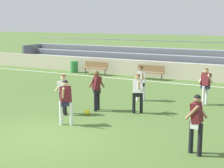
{
  "coord_description": "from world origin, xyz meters",
  "views": [
    {
      "loc": [
        6.81,
        -8.21,
        3.67
      ],
      "look_at": [
        -0.03,
        4.73,
        0.96
      ],
      "focal_mm": 54.9,
      "sensor_mm": 36.0,
      "label": 1
    }
  ],
  "objects_px": {
    "player_white_deep_cover": "(141,80)",
    "player_dark_wide_left": "(97,87)",
    "player_dark_dropping_back": "(196,119)",
    "bleacher_stand": "(186,61)",
    "trash_bin": "(74,67)",
    "player_white_overlapping": "(64,91)",
    "bench_centre_sideline": "(151,71)",
    "player_dark_on_ball": "(206,83)",
    "soccer_ball": "(87,112)",
    "bench_near_wall_gap": "(96,67)",
    "player_white_challenging": "(138,90)",
    "player_dark_pressing_high": "(66,98)"
  },
  "relations": [
    {
      "from": "player_white_deep_cover",
      "to": "player_dark_wide_left",
      "type": "bearing_deg",
      "value": -109.46
    },
    {
      "from": "player_dark_wide_left",
      "to": "player_white_challenging",
      "type": "xyz_separation_m",
      "value": [
        1.65,
        0.43,
        -0.05
      ]
    },
    {
      "from": "player_dark_pressing_high",
      "to": "player_dark_dropping_back",
      "type": "relative_size",
      "value": 0.96
    },
    {
      "from": "bench_near_wall_gap",
      "to": "player_white_overlapping",
      "type": "bearing_deg",
      "value": -66.56
    },
    {
      "from": "trash_bin",
      "to": "player_dark_wide_left",
      "type": "relative_size",
      "value": 0.49
    },
    {
      "from": "bench_centre_sideline",
      "to": "player_dark_on_ball",
      "type": "relative_size",
      "value": 1.09
    },
    {
      "from": "bench_centre_sideline",
      "to": "soccer_ball",
      "type": "height_order",
      "value": "bench_centre_sideline"
    },
    {
      "from": "player_dark_wide_left",
      "to": "player_white_deep_cover",
      "type": "relative_size",
      "value": 1.03
    },
    {
      "from": "bleacher_stand",
      "to": "soccer_ball",
      "type": "height_order",
      "value": "bleacher_stand"
    },
    {
      "from": "bench_centre_sideline",
      "to": "trash_bin",
      "type": "relative_size",
      "value": 2.2
    },
    {
      "from": "trash_bin",
      "to": "player_white_overlapping",
      "type": "height_order",
      "value": "player_white_overlapping"
    },
    {
      "from": "bench_centre_sideline",
      "to": "trash_bin",
      "type": "bearing_deg",
      "value": 177.93
    },
    {
      "from": "trash_bin",
      "to": "soccer_ball",
      "type": "height_order",
      "value": "trash_bin"
    },
    {
      "from": "player_dark_dropping_back",
      "to": "player_white_deep_cover",
      "type": "bearing_deg",
      "value": 126.31
    },
    {
      "from": "bleacher_stand",
      "to": "soccer_ball",
      "type": "xyz_separation_m",
      "value": [
        -0.56,
        -11.97,
        -0.83
      ]
    },
    {
      "from": "player_white_challenging",
      "to": "soccer_ball",
      "type": "height_order",
      "value": "player_white_challenging"
    },
    {
      "from": "trash_bin",
      "to": "player_white_deep_cover",
      "type": "distance_m",
      "value": 9.76
    },
    {
      "from": "soccer_ball",
      "to": "player_dark_dropping_back",
      "type": "bearing_deg",
      "value": -23.16
    },
    {
      "from": "player_dark_on_ball",
      "to": "soccer_ball",
      "type": "xyz_separation_m",
      "value": [
        -3.74,
        -3.85,
        -0.87
      ]
    },
    {
      "from": "player_dark_on_ball",
      "to": "player_dark_pressing_high",
      "type": "distance_m",
      "value": 6.49
    },
    {
      "from": "bench_centre_sideline",
      "to": "bench_near_wall_gap",
      "type": "bearing_deg",
      "value": 180.0
    },
    {
      "from": "trash_bin",
      "to": "player_dark_dropping_back",
      "type": "height_order",
      "value": "player_dark_dropping_back"
    },
    {
      "from": "player_dark_pressing_high",
      "to": "player_dark_on_ball",
      "type": "bearing_deg",
      "value": 55.29
    },
    {
      "from": "trash_bin",
      "to": "player_white_overlapping",
      "type": "distance_m",
      "value": 11.28
    },
    {
      "from": "player_white_overlapping",
      "to": "player_dark_on_ball",
      "type": "relative_size",
      "value": 0.98
    },
    {
      "from": "trash_bin",
      "to": "player_dark_pressing_high",
      "type": "bearing_deg",
      "value": -57.25
    },
    {
      "from": "player_dark_wide_left",
      "to": "player_dark_on_ball",
      "type": "height_order",
      "value": "player_dark_wide_left"
    },
    {
      "from": "player_dark_dropping_back",
      "to": "bleacher_stand",
      "type": "bearing_deg",
      "value": 106.91
    },
    {
      "from": "player_white_deep_cover",
      "to": "player_dark_pressing_high",
      "type": "relative_size",
      "value": 1.0
    },
    {
      "from": "player_white_deep_cover",
      "to": "player_dark_pressing_high",
      "type": "distance_m",
      "value": 4.83
    },
    {
      "from": "bleacher_stand",
      "to": "player_white_challenging",
      "type": "distance_m",
      "value": 10.84
    },
    {
      "from": "player_white_overlapping",
      "to": "player_dark_dropping_back",
      "type": "xyz_separation_m",
      "value": [
        5.68,
        -1.72,
        0.06
      ]
    },
    {
      "from": "player_white_deep_cover",
      "to": "soccer_ball",
      "type": "bearing_deg",
      "value": -105.38
    },
    {
      "from": "player_white_overlapping",
      "to": "player_dark_wide_left",
      "type": "distance_m",
      "value": 1.4
    },
    {
      "from": "player_white_deep_cover",
      "to": "player_dark_on_ball",
      "type": "height_order",
      "value": "player_dark_on_ball"
    },
    {
      "from": "bleacher_stand",
      "to": "player_dark_on_ball",
      "type": "xyz_separation_m",
      "value": [
        3.18,
        -8.11,
        0.04
      ]
    },
    {
      "from": "player_white_deep_cover",
      "to": "player_dark_dropping_back",
      "type": "relative_size",
      "value": 0.95
    },
    {
      "from": "trash_bin",
      "to": "player_white_overlapping",
      "type": "bearing_deg",
      "value": -58.0
    },
    {
      "from": "player_dark_wide_left",
      "to": "bench_centre_sideline",
      "type": "bearing_deg",
      "value": 96.07
    },
    {
      "from": "bleacher_stand",
      "to": "player_dark_dropping_back",
      "type": "xyz_separation_m",
      "value": [
        4.27,
        -14.03,
        0.08
      ]
    },
    {
      "from": "trash_bin",
      "to": "player_white_overlapping",
      "type": "xyz_separation_m",
      "value": [
        5.97,
        -9.56,
        0.55
      ]
    },
    {
      "from": "player_dark_dropping_back",
      "to": "bench_centre_sideline",
      "type": "bearing_deg",
      "value": 117.24
    },
    {
      "from": "player_white_challenging",
      "to": "player_dark_dropping_back",
      "type": "height_order",
      "value": "player_dark_dropping_back"
    },
    {
      "from": "bench_centre_sideline",
      "to": "player_white_overlapping",
      "type": "distance_m",
      "value": 9.35
    },
    {
      "from": "player_white_challenging",
      "to": "player_dark_wide_left",
      "type": "bearing_deg",
      "value": -165.36
    },
    {
      "from": "player_white_challenging",
      "to": "player_dark_dropping_back",
      "type": "relative_size",
      "value": 0.94
    },
    {
      "from": "bench_centre_sideline",
      "to": "player_dark_wide_left",
      "type": "bearing_deg",
      "value": -83.93
    },
    {
      "from": "bench_centre_sideline",
      "to": "soccer_ball",
      "type": "bearing_deg",
      "value": -84.5
    },
    {
      "from": "bench_near_wall_gap",
      "to": "player_dark_dropping_back",
      "type": "height_order",
      "value": "player_dark_dropping_back"
    },
    {
      "from": "player_dark_dropping_back",
      "to": "soccer_ball",
      "type": "height_order",
      "value": "player_dark_dropping_back"
    }
  ]
}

